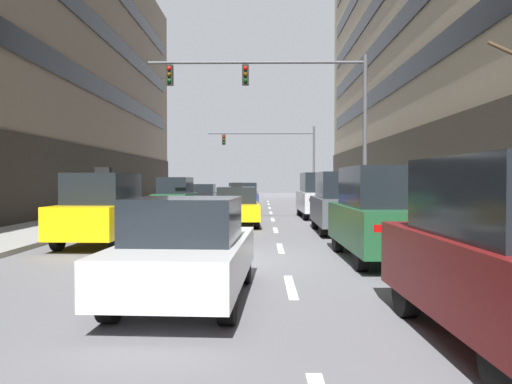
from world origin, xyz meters
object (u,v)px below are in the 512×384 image
car_driving_3 (245,194)px  car_parked_1 (383,214)px  traffic_signal_0 (291,100)px  car_driving_0 (187,250)px  car_driving_2 (205,194)px  pedestrian_0 (408,199)px  taxi_driving_6 (103,209)px  car_driving_1 (176,196)px  car_parked_2 (342,202)px  car_parked_3 (319,195)px  taxi_driving_4 (237,207)px  traffic_signal_1 (281,150)px  car_driving_5 (243,197)px

car_driving_3 → car_parked_1: size_ratio=0.98×
car_parked_1 → traffic_signal_0: size_ratio=0.50×
car_driving_0 → car_driving_2: bearing=96.0°
car_parked_1 → pedestrian_0: size_ratio=2.67×
taxi_driving_6 → traffic_signal_0: size_ratio=0.48×
car_driving_0 → car_driving_1: car_driving_1 is taller
car_parked_2 → car_parked_3: (-0.00, 7.00, 0.03)m
pedestrian_0 → taxi_driving_6: bearing=-154.6°
car_driving_1 → traffic_signal_0: traffic_signal_0 is taller
car_driving_2 → taxi_driving_4: taxi_driving_4 is taller
car_driving_2 → car_parked_2: (7.30, -21.21, 0.31)m
car_parked_3 → traffic_signal_1: bearing=94.4°
car_parked_1 → traffic_signal_0: bearing=99.9°
car_parked_3 → taxi_driving_6: bearing=-125.8°
car_driving_0 → traffic_signal_0: (2.40, 13.28, 4.41)m
car_driving_3 → taxi_driving_4: (0.23, -17.70, -0.04)m
car_parked_2 → car_driving_5: bearing=107.1°
car_driving_5 → taxi_driving_6: (-3.49, -16.39, 0.20)m
car_driving_3 → traffic_signal_1: (2.84, 3.53, 3.55)m
car_driving_1 → car_parked_3: bearing=-12.4°
car_driving_3 → car_parked_1: (4.13, -26.48, 0.27)m
car_parked_2 → car_parked_3: car_parked_3 is taller
traffic_signal_0 → traffic_signal_1: bearing=89.1°
car_driving_0 → car_driving_2: size_ratio=1.05×
car_parked_1 → car_driving_2: bearing=104.9°
car_driving_2 → traffic_signal_0: traffic_signal_0 is taller
car_driving_1 → traffic_signal_1: size_ratio=0.47×
car_driving_0 → car_parked_1: 5.67m
taxi_driving_6 → pedestrian_0: size_ratio=2.54×
car_driving_3 → taxi_driving_6: size_ratio=1.03×
traffic_signal_0 → traffic_signal_1: 20.73m
car_driving_2 → car_parked_2: 22.43m
taxi_driving_4 → traffic_signal_1: 21.69m
car_driving_3 → car_parked_3: car_parked_3 is taller
car_driving_3 → car_parked_1: bearing=-81.1°
car_driving_0 → car_parked_3: (4.02, 17.16, 0.32)m
car_driving_2 → car_driving_3: size_ratio=0.93×
car_driving_0 → car_driving_1: bearing=100.3°
car_driving_1 → car_driving_5: (3.44, 4.38, -0.17)m
car_parked_3 → pedestrian_0: 6.15m
car_driving_3 → car_driving_1: bearing=-105.8°
car_parked_3 → car_parked_1: bearing=-90.0°
car_parked_1 → car_parked_2: bearing=90.0°
car_driving_2 → car_parked_3: (7.30, -14.20, 0.35)m
car_parked_3 → pedestrian_0: bearing=-63.1°
taxi_driving_4 → pedestrian_0: pedestrian_0 is taller
car_parked_1 → traffic_signal_1: size_ratio=0.52×
car_driving_0 → traffic_signal_1: traffic_signal_1 is taller
car_driving_5 → traffic_signal_0: (2.39, -9.90, 4.37)m
car_parked_2 → traffic_signal_1: size_ratio=0.51×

